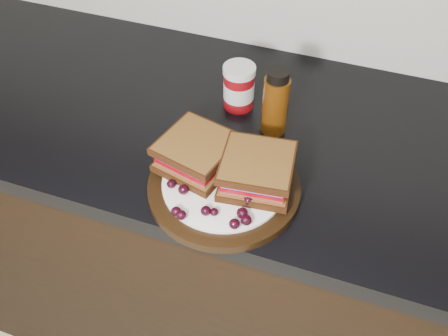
{
  "coord_description": "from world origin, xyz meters",
  "views": [
    {
      "loc": [
        0.45,
        0.95,
        1.6
      ],
      "look_at": [
        0.25,
        1.52,
        0.96
      ],
      "focal_mm": 40.0,
      "sensor_mm": 36.0,
      "label": 1
    }
  ],
  "objects_px": {
    "oil_bottle": "(276,102)",
    "condiment_jar": "(239,87)",
    "plate": "(224,187)",
    "sandwich_left": "(197,153)"
  },
  "relations": [
    {
      "from": "oil_bottle",
      "to": "condiment_jar",
      "type": "bearing_deg",
      "value": 151.71
    },
    {
      "from": "plate",
      "to": "sandwich_left",
      "type": "height_order",
      "value": "sandwich_left"
    },
    {
      "from": "plate",
      "to": "sandwich_left",
      "type": "relative_size",
      "value": 2.23
    },
    {
      "from": "plate",
      "to": "oil_bottle",
      "type": "distance_m",
      "value": 0.21
    },
    {
      "from": "condiment_jar",
      "to": "oil_bottle",
      "type": "height_order",
      "value": "oil_bottle"
    },
    {
      "from": "condiment_jar",
      "to": "sandwich_left",
      "type": "bearing_deg",
      "value": -92.42
    },
    {
      "from": "condiment_jar",
      "to": "oil_bottle",
      "type": "xyz_separation_m",
      "value": [
        0.09,
        -0.05,
        0.02
      ]
    },
    {
      "from": "plate",
      "to": "condiment_jar",
      "type": "height_order",
      "value": "condiment_jar"
    },
    {
      "from": "plate",
      "to": "condiment_jar",
      "type": "relative_size",
      "value": 2.78
    },
    {
      "from": "plate",
      "to": "oil_bottle",
      "type": "bearing_deg",
      "value": 78.38
    }
  ]
}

